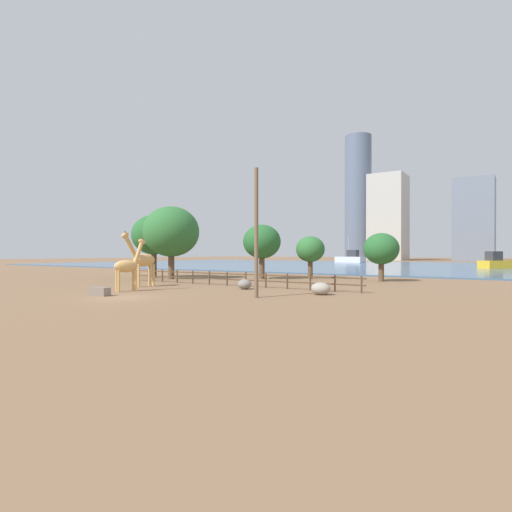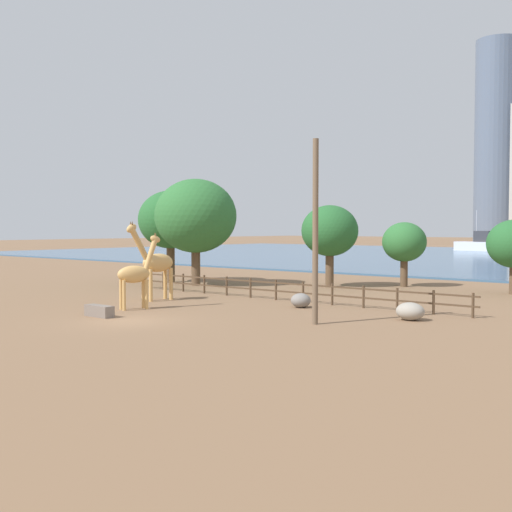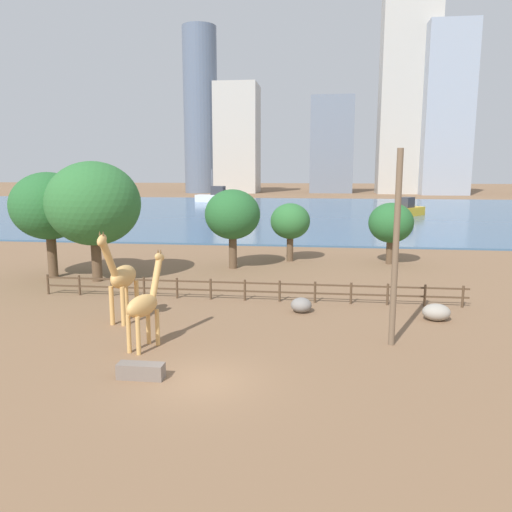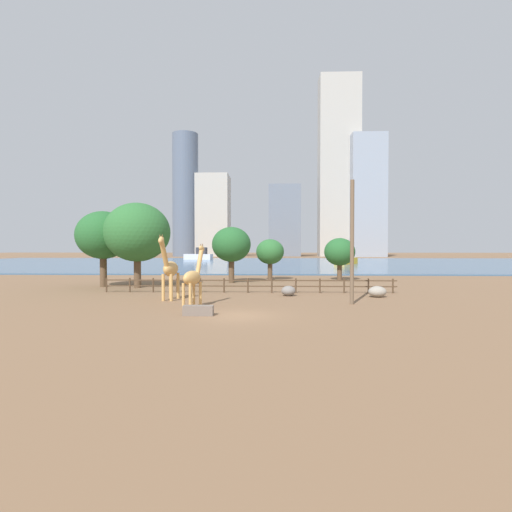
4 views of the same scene
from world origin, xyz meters
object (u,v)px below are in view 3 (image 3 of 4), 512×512
Objects in this scene: boulder_by_pole at (301,305)px; feeding_trough at (141,371)px; tree_right_tall at (93,204)px; tree_left_large at (391,223)px; boulder_near_fence at (436,312)px; boat_sailboat at (408,210)px; tree_left_small at (290,222)px; utility_pole at (396,250)px; boat_ferry at (215,197)px; giraffe_tall at (145,305)px; tree_right_small at (49,206)px; tree_center_broad at (233,215)px; giraffe_companion at (122,277)px.

boulder_by_pole is 11.42m from feeding_trough.
feeding_trough is at bearing -60.55° from tree_right_tall.
tree_right_tall reaches higher than tree_left_large.
boat_sailboat reaches higher than boulder_near_fence.
boulder_by_pole is at bearing -84.46° from tree_left_small.
boat_ferry is at bearing 106.36° from utility_pole.
utility_pole is at bearing -29.88° from tree_right_tall.
feeding_trough is 0.35× the size of tree_left_large.
tree_right_small reaches higher than giraffe_tall.
tree_right_tall is 16.65m from tree_left_small.
boat_ferry reaches higher than giraffe_tall.
tree_right_small reaches higher than tree_center_broad.
feeding_trough is (-13.02, -9.19, -0.15)m from boulder_near_fence.
boulder_near_fence is 60.78m from boat_sailboat.
boulder_near_fence is at bearing -89.15° from tree_left_large.
tree_right_tall reaches higher than feeding_trough.
tree_left_large is at bearing 120.96° from boat_ferry.
tree_left_large is 0.81× the size of tree_center_broad.
giraffe_companion is 1.00× the size of tree_left_small.
tree_center_broad is 1.26× the size of tree_left_small.
tree_left_large reaches higher than boat_sailboat.
utility_pole is at bearing -97.41° from tree_left_large.
giraffe_companion is at bearing 107.61° from boat_ferry.
tree_left_large is at bearing 66.07° from boulder_by_pole.
boat_sailboat is (30.85, 53.25, -4.28)m from tree_right_tall.
tree_center_broad reaches higher than boat_sailboat.
tree_left_large is (-0.24, 16.33, 3.03)m from boulder_near_fence.
tree_center_broad is 0.75× the size of tree_right_tall.
feeding_trough is 26.35m from tree_left_small.
boulder_by_pole is 20.57m from tree_right_small.
utility_pole is 19.77m from tree_center_broad.
giraffe_tall is 9.57m from boulder_by_pole.
boat_sailboat is at bearing 56.55° from tree_right_small.
giraffe_companion is 16.75m from boulder_near_fence.
boulder_near_fence is 19.02m from tree_left_small.
tree_left_small is (5.20, 22.56, 1.46)m from giraffe_tall.
tree_left_large is 23.90m from tree_right_tall.
tree_left_small is 46.96m from boat_sailboat.
giraffe_companion is 0.79× the size of tree_center_broad.
boulder_near_fence is 0.28× the size of tree_left_large.
tree_left_large is (6.96, 15.69, 3.06)m from boulder_by_pole.
tree_left_large is 8.52m from tree_left_small.
feeding_trough is at bearing -89.60° from tree_center_broad.
giraffe_tall is 0.59× the size of boat_sailboat.
utility_pole is at bearing -48.04° from boulder_by_pole.
giraffe_tall is 2.42× the size of feeding_trough.
utility_pole reaches higher than boat_sailboat.
boat_ferry is (-14.68, 94.42, -0.90)m from giraffe_companion.
boulder_by_pole is 16.95m from tree_right_tall.
tree_left_large is 0.70× the size of boat_sailboat.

